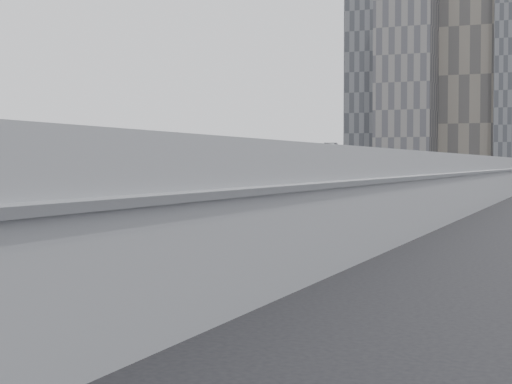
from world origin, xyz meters
The scene contains 20 objects.
sidewalk centered at (9.00, 55.00, 0.06)m, with size 10.00×170.00×0.12m, color gray.
lane_line centered at (-1.50, 55.00, 0.01)m, with size 0.12×160.00×0.02m, color gold.
depot centered at (12.99, 55.00, 3.51)m, with size 12.45×160.40×7.20m.
skyline centered at (-2.90, 324.16, 50.85)m, with size 145.00×64.00×120.00m.
bus_2 centered at (1.85, 32.09, 1.60)m, with size 3.74×13.14×3.79m.
bus_3 centered at (2.49, 47.95, 1.71)m, with size 3.07×13.87×4.05m.
bus_4 centered at (2.07, 60.52, 1.61)m, with size 2.91×13.05×3.81m.
bus_5 centered at (2.49, 74.82, 1.71)m, with size 3.72×14.02×4.05m.
bus_6 centered at (2.42, 89.07, 1.57)m, with size 3.26×12.88×3.73m.
bus_7 centered at (2.46, 102.49, 1.66)m, with size 3.21×13.57×3.94m.
bus_8 centered at (2.22, 118.34, 1.65)m, with size 3.21×13.45×3.90m.
bus_9 centered at (2.51, 130.18, 1.53)m, with size 2.78×12.45×3.63m.
bus_10 centered at (2.16, 144.77, 1.63)m, with size 3.32×13.31×3.86m.
tree_1 centered at (6.01, 29.47, 2.92)m, with size 1.58×1.58×3.75m.
tree_2 centered at (5.88, 58.09, 3.44)m, with size 1.84×1.84×4.39m.
tree_3 centered at (6.08, 78.92, 3.69)m, with size 1.44×1.44×4.49m.
street_lamp_near centered at (-4.17, 52.23, 5.00)m, with size 2.04×0.22×8.62m.
street_lamp_far centered at (-3.63, 98.62, 5.09)m, with size 2.04×0.22×8.81m.
shipping_container centered at (-4.77, 112.81, 1.28)m, with size 2.73×5.59×2.56m, color #164A22.
suv centered at (-5.03, 132.16, 0.73)m, with size 2.43×5.27×1.47m, color black.
Camera 1 is at (31.07, -9.33, 5.81)m, focal length 55.00 mm.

